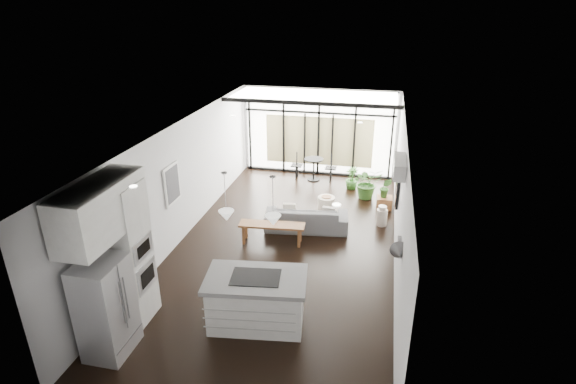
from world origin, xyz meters
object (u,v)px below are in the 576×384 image
at_px(pouf, 326,203).
at_px(tv, 397,187).
at_px(console_bench, 272,233).
at_px(fridge, 106,308).
at_px(island, 256,300).
at_px(milk_can, 382,216).
at_px(sofa, 307,214).

xyz_separation_m(pouf, tv, (1.80, -1.17, 1.11)).
bearing_deg(console_bench, tv, 12.98).
bearing_deg(tv, fridge, -132.30).
distance_m(island, console_bench, 2.89).
bearing_deg(milk_can, island, -115.51).
bearing_deg(pouf, fridge, -113.80).
xyz_separation_m(console_bench, pouf, (1.00, 2.08, -0.06)).
distance_m(island, pouf, 4.97).
bearing_deg(pouf, tv, -32.99).
height_order(console_bench, milk_can, milk_can).
distance_m(sofa, pouf, 1.26).
xyz_separation_m(fridge, console_bench, (1.68, 4.01, -0.59)).
relative_size(pouf, milk_can, 0.88).
height_order(island, milk_can, island).
distance_m(sofa, milk_can, 1.94).
distance_m(sofa, tv, 2.31).
distance_m(fridge, pouf, 6.69).
relative_size(island, console_bench, 1.13).
bearing_deg(fridge, console_bench, 67.21).
relative_size(fridge, milk_can, 3.11).
distance_m(island, sofa, 3.74).
bearing_deg(milk_can, pouf, 158.25).
relative_size(fridge, sofa, 0.81).
relative_size(island, pouf, 3.68).
relative_size(console_bench, milk_can, 2.87).
bearing_deg(console_bench, fridge, -117.95).
bearing_deg(island, pouf, 75.96).
xyz_separation_m(fridge, tv, (4.48, 4.93, 0.47)).
xyz_separation_m(island, sofa, (0.22, 3.73, -0.07)).
distance_m(fridge, console_bench, 4.39).
bearing_deg(tv, milk_can, 117.15).
xyz_separation_m(sofa, milk_can, (1.84, 0.60, -0.13)).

